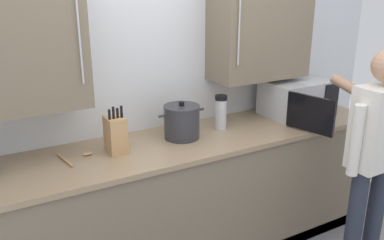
# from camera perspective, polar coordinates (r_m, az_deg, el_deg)

# --- Properties ---
(back_wall_tiled) EXTENTS (4.26, 0.44, 2.85)m
(back_wall_tiled) POSITION_cam_1_polar(r_m,az_deg,el_deg) (2.88, -6.35, 9.13)
(back_wall_tiled) COLOR silver
(back_wall_tiled) RESTS_ON ground_plane
(counter_unit) EXTENTS (3.31, 0.66, 0.93)m
(counter_unit) POSITION_cam_1_polar(r_m,az_deg,el_deg) (2.95, -3.06, -11.57)
(counter_unit) COLOR #756651
(counter_unit) RESTS_ON ground_plane
(microwave_oven) EXTENTS (0.52, 0.72, 0.28)m
(microwave_oven) POSITION_cam_1_polar(r_m,az_deg,el_deg) (3.35, 14.03, 2.90)
(microwave_oven) COLOR #B7BABF
(microwave_oven) RESTS_ON counter_unit
(wooden_spoon) EXTENTS (0.20, 0.23, 0.02)m
(wooden_spoon) POSITION_cam_1_polar(r_m,az_deg,el_deg) (2.61, -15.67, -4.88)
(wooden_spoon) COLOR tan
(wooden_spoon) RESTS_ON counter_unit
(thermos_flask) EXTENTS (0.09, 0.09, 0.25)m
(thermos_flask) POSITION_cam_1_polar(r_m,az_deg,el_deg) (2.96, 3.98, 1.07)
(thermos_flask) COLOR #B7BABF
(thermos_flask) RESTS_ON counter_unit
(stock_pot) EXTENTS (0.34, 0.25, 0.26)m
(stock_pot) POSITION_cam_1_polar(r_m,az_deg,el_deg) (2.79, -1.41, -0.24)
(stock_pot) COLOR #2D2D33
(stock_pot) RESTS_ON counter_unit
(knife_block) EXTENTS (0.11, 0.15, 0.30)m
(knife_block) POSITION_cam_1_polar(r_m,az_deg,el_deg) (2.61, -10.48, -1.95)
(knife_block) COLOR tan
(knife_block) RESTS_ON counter_unit
(person_figure) EXTENTS (0.44, 0.60, 1.57)m
(person_figure) POSITION_cam_1_polar(r_m,az_deg,el_deg) (2.86, 23.83, -3.66)
(person_figure) COLOR #282D3D
(person_figure) RESTS_ON ground_plane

